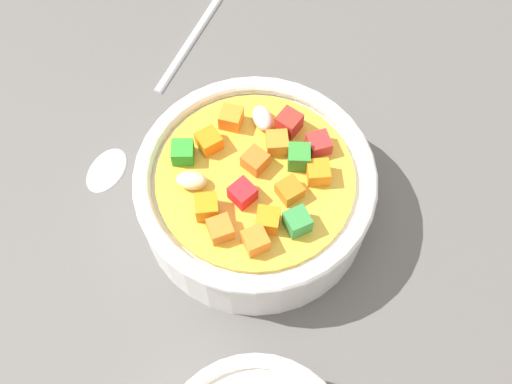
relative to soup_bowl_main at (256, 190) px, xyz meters
The scene contains 3 objects.
ground_plane 3.87cm from the soup_bowl_main, 26.61° to the right, with size 140.00×140.00×2.00cm, color #565451.
soup_bowl_main is the anchor object (origin of this frame).
spoon 12.78cm from the soup_bowl_main, 141.43° to the right, with size 22.63×11.69×0.73cm.
Camera 1 is at (19.93, -0.05, 41.22)cm, focal length 45.11 mm.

